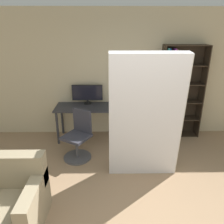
% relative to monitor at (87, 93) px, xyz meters
% --- Properties ---
extents(wall_back, '(8.00, 0.06, 2.70)m').
position_rel_monitor_xyz_m(wall_back, '(0.92, 0.14, 0.37)').
color(wall_back, '#C6B793').
rests_on(wall_back, ground).
extents(desk, '(1.34, 0.61, 0.75)m').
position_rel_monitor_xyz_m(desk, '(0.01, -0.20, -0.33)').
color(desk, '#2D2D33').
rests_on(desk, ground).
extents(monitor, '(0.66, 0.18, 0.42)m').
position_rel_monitor_xyz_m(monitor, '(0.00, 0.00, 0.00)').
color(monitor, black).
rests_on(monitor, desk).
extents(office_chair, '(0.60, 0.60, 0.92)m').
position_rel_monitor_xyz_m(office_chair, '(-0.10, -0.95, -0.61)').
color(office_chair, '#4C4C51').
rests_on(office_chair, ground).
extents(bookshelf, '(0.90, 0.32, 1.99)m').
position_rel_monitor_xyz_m(bookshelf, '(1.91, -0.02, 0.04)').
color(bookshelf, '#2D2319').
rests_on(bookshelf, ground).
extents(mattress_near, '(1.12, 0.37, 2.02)m').
position_rel_monitor_xyz_m(mattress_near, '(1.03, -1.48, 0.03)').
color(mattress_near, silver).
rests_on(mattress_near, ground).
extents(armchair, '(0.85, 0.80, 0.85)m').
position_rel_monitor_xyz_m(armchair, '(-0.78, -2.45, -0.66)').
color(armchair, gray).
rests_on(armchair, ground).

